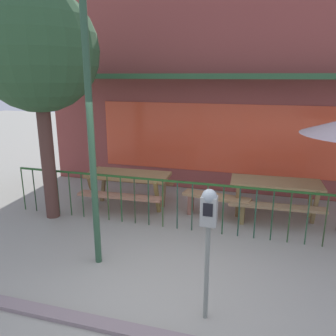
# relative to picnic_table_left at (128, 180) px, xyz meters

# --- Properties ---
(ground) EXTENTS (40.00, 40.00, 0.00)m
(ground) POSITION_rel_picnic_table_left_xyz_m (1.61, -2.89, -0.61)
(ground) COLOR gray
(pub_storefront) EXTENTS (8.91, 1.27, 4.75)m
(pub_storefront) POSITION_rel_picnic_table_left_xyz_m (1.61, 1.86, 1.76)
(pub_storefront) COLOR brown
(pub_storefront) RESTS_ON ground
(patio_fence_front) EXTENTS (7.51, 0.04, 0.97)m
(patio_fence_front) POSITION_rel_picnic_table_left_xyz_m (1.61, -0.81, 0.05)
(patio_fence_front) COLOR #20501F
(patio_fence_front) RESTS_ON ground
(picnic_table_left) EXTENTS (1.85, 1.42, 0.79)m
(picnic_table_left) POSITION_rel_picnic_table_left_xyz_m (0.00, 0.00, 0.00)
(picnic_table_left) COLOR #9D7446
(picnic_table_left) RESTS_ON ground
(picnic_table_right) EXTENTS (1.86, 1.44, 0.79)m
(picnic_table_right) POSITION_rel_picnic_table_left_xyz_m (3.12, 0.29, 0.00)
(picnic_table_right) COLOR #9A784B
(picnic_table_right) RESTS_ON ground
(patio_bench) EXTENTS (1.43, 0.55, 0.48)m
(patio_bench) POSITION_rel_picnic_table_left_xyz_m (1.96, -0.06, -0.26)
(patio_bench) COLOR #A67F54
(patio_bench) RESTS_ON ground
(parking_meter_near) EXTENTS (0.18, 0.17, 1.65)m
(parking_meter_near) POSITION_rel_picnic_table_left_xyz_m (2.28, -3.10, 0.66)
(parking_meter_near) COLOR gray
(parking_meter_near) RESTS_ON ground
(street_tree) EXTENTS (2.28, 2.28, 4.44)m
(street_tree) POSITION_rel_picnic_table_left_xyz_m (-1.32, -0.96, 2.66)
(street_tree) COLOR #4F322A
(street_tree) RESTS_ON ground
(street_lamp) EXTENTS (0.28, 0.28, 4.19)m
(street_lamp) POSITION_rel_picnic_table_left_xyz_m (0.43, -2.30, 2.10)
(street_lamp) COLOR #2A4D35
(street_lamp) RESTS_ON ground
(curb_edge) EXTENTS (12.48, 0.20, 0.11)m
(curb_edge) POSITION_rel_picnic_table_left_xyz_m (1.61, -3.59, -0.61)
(curb_edge) COLOR gray
(curb_edge) RESTS_ON ground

